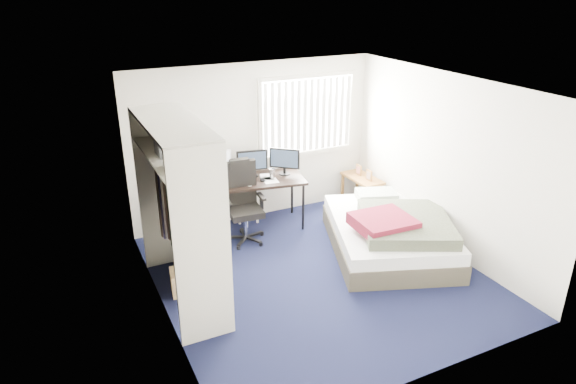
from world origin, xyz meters
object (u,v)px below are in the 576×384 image
Objects in this scene: desk at (251,177)px; office_chair at (244,210)px; nightstand at (362,181)px; bed at (390,232)px.

desk is 1.41× the size of office_chair.
desk reaches higher than nightstand.
nightstand reaches higher than bed.
bed is (-0.50, -1.49, -0.18)m from nightstand.
nightstand is 0.32× the size of bed.
nightstand is at bearing 5.66° from office_chair.
bed is at bearing -36.07° from office_chair.
desk reaches higher than office_chair.
nightstand is 1.58m from bed.
office_chair is at bearing 143.93° from bed.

